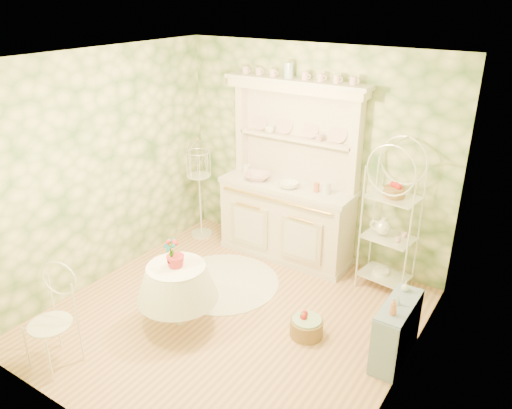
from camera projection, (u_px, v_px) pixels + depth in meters
The scene contains 22 objects.
floor at pixel (231, 317), 5.39m from camera, with size 3.60×3.60×0.00m, color tan.
ceiling at pixel (224, 60), 4.32m from camera, with size 3.60×3.60×0.00m, color white.
wall_left at pixel (102, 169), 5.76m from camera, with size 3.60×3.60×0.00m, color beige.
wall_right at pixel (411, 252), 3.95m from camera, with size 3.60×3.60×0.00m, color beige.
wall_back at pixel (313, 155), 6.24m from camera, with size 3.60×3.60×0.00m, color beige.
wall_front at pixel (76, 288), 3.47m from camera, with size 3.60×3.60×0.00m, color beige.
kitchen_dresser at pixel (287, 174), 6.20m from camera, with size 1.87×0.61×2.29m, color #F0E3D1.
bakers_rack at pixel (391, 218), 5.60m from camera, with size 0.56×0.40×1.80m, color white.
side_shelf at pixel (396, 331), 4.69m from camera, with size 0.26×0.71×0.61m, color #8096B9.
round_table at pixel (178, 301), 5.16m from camera, with size 0.55×0.55×0.60m, color white.
cafe_chair at pixel (50, 322), 4.55m from camera, with size 0.43×0.43×0.94m, color white.
birdcage_stand at pixel (199, 185), 6.89m from camera, with size 0.36×0.36×1.53m, color white.
floor_basket at pixel (307, 326), 5.07m from camera, with size 0.36×0.36×0.24m, color olive.
lace_rug at pixel (223, 282), 6.03m from camera, with size 1.37×1.37×0.01m, color white.
bowl_floral at pixel (258, 179), 6.41m from camera, with size 0.33×0.33×0.08m, color white.
bowl_white at pixel (289, 187), 6.14m from camera, with size 0.25×0.25×0.08m, color white.
cup_left at pixel (270, 131), 6.32m from camera, with size 0.12×0.12×0.10m, color white.
cup_right at pixel (319, 139), 5.96m from camera, with size 0.10×0.10×0.09m, color white.
potted_geranium at pixel (171, 255), 4.92m from camera, with size 0.17×0.12×0.32m, color #3F7238.
bottle_amber at pixel (394, 308), 4.39m from camera, with size 0.06×0.06×0.16m, color #B9693D.
bottle_blue at pixel (398, 301), 4.55m from camera, with size 0.04×0.04×0.09m, color #9FB5CD.
bottle_glass at pixel (405, 288), 4.75m from camera, with size 0.08×0.08×0.10m, color silver.
Camera 1 is at (2.67, -3.58, 3.27)m, focal length 35.00 mm.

